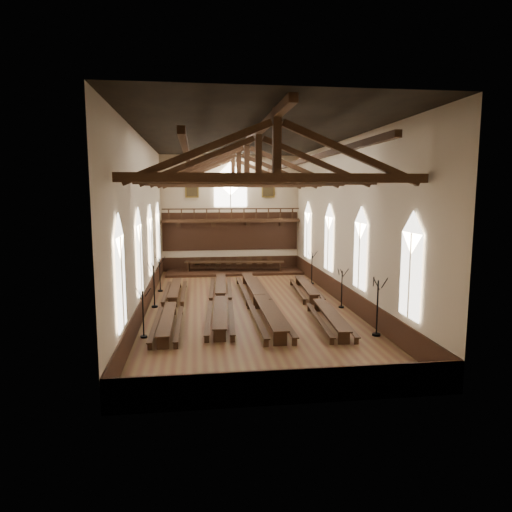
{
  "coord_description": "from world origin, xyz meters",
  "views": [
    {
      "loc": [
        -2.96,
        -26.79,
        6.9
      ],
      "look_at": [
        0.73,
        1.5,
        2.86
      ],
      "focal_mm": 32.0,
      "sensor_mm": 36.0,
      "label": 1
    }
  ],
  "objects_px": {
    "refectory_row_b": "(221,298)",
    "candelabrum_left_mid": "(154,294)",
    "candelabrum_right_far": "(312,274)",
    "refectory_row_c": "(259,298)",
    "high_table": "(234,263)",
    "candelabrum_right_mid": "(342,296)",
    "candelabrum_left_near": "(143,323)",
    "refectory_row_d": "(317,300)",
    "candelabrum_left_far": "(160,281)",
    "refectory_row_a": "(172,303)",
    "candelabrum_right_near": "(377,318)",
    "dais": "(235,272)"
  },
  "relations": [
    {
      "from": "refectory_row_b",
      "to": "candelabrum_left_mid",
      "type": "relative_size",
      "value": 5.23
    },
    {
      "from": "candelabrum_right_far",
      "to": "refectory_row_c",
      "type": "bearing_deg",
      "value": -127.31
    },
    {
      "from": "high_table",
      "to": "candelabrum_right_mid",
      "type": "distance_m",
      "value": 13.6
    },
    {
      "from": "candelabrum_left_near",
      "to": "candelabrum_right_far",
      "type": "xyz_separation_m",
      "value": [
        11.1,
        11.36,
        0.02
      ]
    },
    {
      "from": "refectory_row_d",
      "to": "candelabrum_left_far",
      "type": "distance_m",
      "value": 11.26
    },
    {
      "from": "refectory_row_a",
      "to": "refectory_row_d",
      "type": "distance_m",
      "value": 8.57
    },
    {
      "from": "candelabrum_left_mid",
      "to": "candelabrum_right_near",
      "type": "xyz_separation_m",
      "value": [
        11.1,
        -6.96,
        0.05
      ]
    },
    {
      "from": "candelabrum_left_near",
      "to": "refectory_row_b",
      "type": "bearing_deg",
      "value": 54.63
    },
    {
      "from": "candelabrum_left_far",
      "to": "high_table",
      "type": "bearing_deg",
      "value": 48.56
    },
    {
      "from": "refectory_row_d",
      "to": "candelabrum_right_far",
      "type": "distance_m",
      "value": 7.11
    },
    {
      "from": "refectory_row_c",
      "to": "candelabrum_right_mid",
      "type": "bearing_deg",
      "value": -9.08
    },
    {
      "from": "refectory_row_c",
      "to": "candelabrum_right_far",
      "type": "height_order",
      "value": "candelabrum_right_far"
    },
    {
      "from": "refectory_row_d",
      "to": "high_table",
      "type": "relative_size",
      "value": 1.64
    },
    {
      "from": "candelabrum_left_mid",
      "to": "dais",
      "type": "bearing_deg",
      "value": 62.36
    },
    {
      "from": "refectory_row_b",
      "to": "high_table",
      "type": "xyz_separation_m",
      "value": [
        1.76,
        11.14,
        0.35
      ]
    },
    {
      "from": "candelabrum_left_near",
      "to": "candelabrum_right_near",
      "type": "distance_m",
      "value": 11.16
    },
    {
      "from": "refectory_row_d",
      "to": "candelabrum_right_far",
      "type": "bearing_deg",
      "value": 78.09
    },
    {
      "from": "high_table",
      "to": "candelabrum_right_far",
      "type": "xyz_separation_m",
      "value": [
        5.37,
        -5.36,
        -0.12
      ]
    },
    {
      "from": "candelabrum_left_mid",
      "to": "refectory_row_b",
      "type": "bearing_deg",
      "value": -2.95
    },
    {
      "from": "refectory_row_c",
      "to": "dais",
      "type": "height_order",
      "value": "refectory_row_c"
    },
    {
      "from": "refectory_row_d",
      "to": "high_table",
      "type": "distance_m",
      "value": 12.92
    },
    {
      "from": "candelabrum_left_far",
      "to": "candelabrum_right_mid",
      "type": "distance_m",
      "value": 12.62
    },
    {
      "from": "high_table",
      "to": "candelabrum_left_near",
      "type": "distance_m",
      "value": 17.67
    },
    {
      "from": "refectory_row_a",
      "to": "candelabrum_right_mid",
      "type": "relative_size",
      "value": 5.79
    },
    {
      "from": "refectory_row_c",
      "to": "candelabrum_right_mid",
      "type": "xyz_separation_m",
      "value": [
        4.85,
        -0.77,
        0.15
      ]
    },
    {
      "from": "candelabrum_right_near",
      "to": "refectory_row_b",
      "type": "bearing_deg",
      "value": 136.59
    },
    {
      "from": "candelabrum_right_far",
      "to": "candelabrum_left_far",
      "type": "bearing_deg",
      "value": -174.19
    },
    {
      "from": "refectory_row_b",
      "to": "dais",
      "type": "height_order",
      "value": "refectory_row_b"
    },
    {
      "from": "high_table",
      "to": "refectory_row_b",
      "type": "bearing_deg",
      "value": -99.0
    },
    {
      "from": "refectory_row_a",
      "to": "candelabrum_right_far",
      "type": "distance_m",
      "value": 12.0
    },
    {
      "from": "dais",
      "to": "candelabrum_right_mid",
      "type": "height_order",
      "value": "candelabrum_right_mid"
    },
    {
      "from": "refectory_row_a",
      "to": "dais",
      "type": "height_order",
      "value": "refectory_row_a"
    },
    {
      "from": "candelabrum_left_far",
      "to": "refectory_row_a",
      "type": "bearing_deg",
      "value": -78.86
    },
    {
      "from": "candelabrum_right_far",
      "to": "dais",
      "type": "bearing_deg",
      "value": 135.1
    },
    {
      "from": "refectory_row_c",
      "to": "candelabrum_right_far",
      "type": "relative_size",
      "value": 5.93
    },
    {
      "from": "refectory_row_b",
      "to": "refectory_row_c",
      "type": "bearing_deg",
      "value": -14.3
    },
    {
      "from": "refectory_row_a",
      "to": "candelabrum_right_far",
      "type": "bearing_deg",
      "value": 33.29
    },
    {
      "from": "high_table",
      "to": "candelabrum_left_near",
      "type": "bearing_deg",
      "value": -108.91
    },
    {
      "from": "high_table",
      "to": "candelabrum_left_far",
      "type": "height_order",
      "value": "candelabrum_left_far"
    },
    {
      "from": "refectory_row_a",
      "to": "high_table",
      "type": "height_order",
      "value": "high_table"
    },
    {
      "from": "refectory_row_a",
      "to": "candelabrum_left_near",
      "type": "height_order",
      "value": "candelabrum_left_near"
    },
    {
      "from": "candelabrum_left_far",
      "to": "refectory_row_d",
      "type": "bearing_deg",
      "value": -31.16
    },
    {
      "from": "refectory_row_b",
      "to": "candelabrum_right_mid",
      "type": "height_order",
      "value": "candelabrum_right_mid"
    },
    {
      "from": "candelabrum_left_far",
      "to": "candelabrum_right_mid",
      "type": "xyz_separation_m",
      "value": [
        11.1,
        -6.01,
        -0.03
      ]
    },
    {
      "from": "refectory_row_a",
      "to": "refectory_row_b",
      "type": "xyz_separation_m",
      "value": [
        2.89,
        0.8,
        0.03
      ]
    },
    {
      "from": "refectory_row_d",
      "to": "dais",
      "type": "relative_size",
      "value": 1.22
    },
    {
      "from": "refectory_row_c",
      "to": "candelabrum_right_near",
      "type": "distance_m",
      "value": 7.85
    },
    {
      "from": "candelabrum_left_mid",
      "to": "candelabrum_right_near",
      "type": "height_order",
      "value": "candelabrum_right_near"
    },
    {
      "from": "refectory_row_a",
      "to": "candelabrum_left_far",
      "type": "relative_size",
      "value": 5.59
    },
    {
      "from": "refectory_row_a",
      "to": "dais",
      "type": "xyz_separation_m",
      "value": [
        4.65,
        11.94,
        -0.39
      ]
    }
  ]
}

